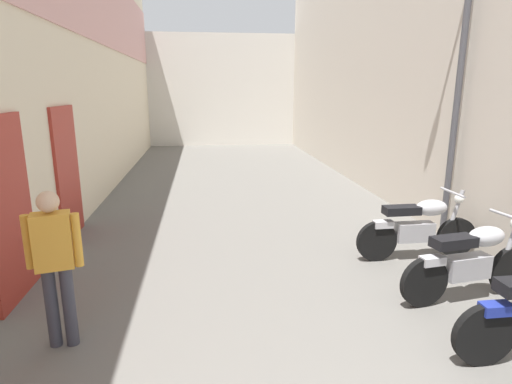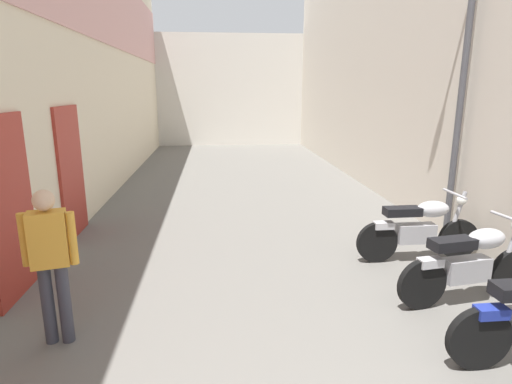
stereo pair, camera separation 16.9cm
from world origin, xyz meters
name	(u,v)px [view 1 (the left image)]	position (x,y,z in m)	size (l,w,h in m)	color
ground_plane	(255,230)	(0.00, 7.70, 0.00)	(35.40, 35.40, 0.00)	#66635E
building_left	(74,55)	(-3.36, 9.64, 3.12)	(0.45, 19.40, 6.20)	beige
building_right	(399,36)	(3.37, 9.70, 3.57)	(0.45, 19.40, 7.14)	beige
building_far_end	(221,90)	(0.00, 20.40, 2.38)	(9.33, 2.00, 4.76)	beige
motorcycle_fourth	(472,260)	(2.23, 4.87, 0.50)	(1.84, 0.58, 1.04)	black
motorcycle_fifth	(419,226)	(2.23, 6.13, 0.50)	(1.85, 0.58, 1.04)	black
pedestrian_mid_alley	(55,258)	(-2.31, 4.50, 0.92)	(0.52, 0.27, 1.57)	#383842
street_lamp	(456,62)	(2.93, 6.77, 2.86)	(0.79, 0.18, 4.93)	#47474C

